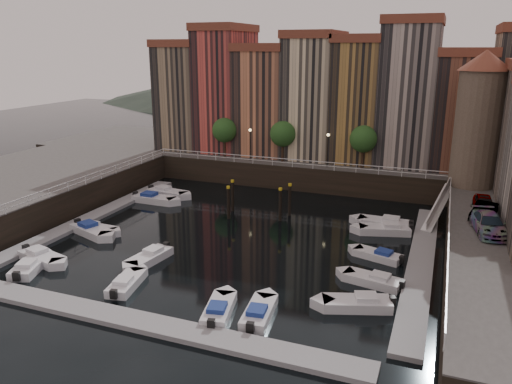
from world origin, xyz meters
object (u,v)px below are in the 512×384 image
at_px(mooring_pilings, 258,201).
at_px(boat_left_1, 91,230).
at_px(car_a, 484,204).
at_px(car_c, 489,225).
at_px(boat_left_0, 41,257).
at_px(boat_left_2, 95,229).
at_px(gangway, 439,205).
at_px(car_b, 484,212).
at_px(corner_tower, 479,117).

xyz_separation_m(mooring_pilings, boat_left_1, (-12.81, -10.50, -1.25)).
height_order(car_a, car_c, car_c).
bearing_deg(car_c, boat_left_1, 178.28).
height_order(boat_left_0, boat_left_2, boat_left_0).
height_order(boat_left_0, car_c, car_c).
bearing_deg(boat_left_2, boat_left_0, -86.14).
bearing_deg(gangway, car_a, -49.58).
xyz_separation_m(car_a, car_b, (-0.10, -2.36, -0.02)).
height_order(mooring_pilings, car_a, car_a).
distance_m(car_b, car_c, 3.51).
relative_size(car_a, car_b, 0.99).
bearing_deg(car_a, mooring_pilings, 177.98).
relative_size(gangway, boat_left_2, 1.84).
bearing_deg(boat_left_0, car_b, 38.28).
distance_m(corner_tower, boat_left_1, 39.84).
xyz_separation_m(corner_tower, boat_left_0, (-33.14, -26.08, -9.82)).
bearing_deg(car_b, boat_left_0, -140.12).
bearing_deg(boat_left_0, mooring_pilings, 67.93).
bearing_deg(corner_tower, car_b, -86.53).
bearing_deg(car_c, gangway, 100.50).
bearing_deg(mooring_pilings, boat_left_0, -126.58).
bearing_deg(boat_left_1, corner_tower, 50.05).
bearing_deg(car_a, car_b, -95.16).
height_order(gangway, boat_left_1, gangway).
xyz_separation_m(corner_tower, boat_left_2, (-33.30, -19.00, -9.85)).
relative_size(gangway, boat_left_1, 1.59).
relative_size(car_a, car_c, 0.79).
relative_size(mooring_pilings, car_c, 1.25).
bearing_deg(mooring_pilings, gangway, 14.49).
bearing_deg(corner_tower, mooring_pilings, -156.19).
height_order(boat_left_2, car_b, car_b).
relative_size(corner_tower, car_c, 2.64).
xyz_separation_m(boat_left_0, boat_left_2, (-0.16, 7.07, -0.02)).
distance_m(corner_tower, boat_left_0, 43.30).
height_order(boat_left_0, car_b, car_b).
xyz_separation_m(corner_tower, car_b, (0.68, -11.18, -6.51)).
xyz_separation_m(mooring_pilings, boat_left_0, (-12.64, -17.03, -1.28)).
height_order(corner_tower, boat_left_0, corner_tower).
distance_m(gangway, boat_left_2, 33.72).
distance_m(boat_left_0, boat_left_2, 7.08).
height_order(boat_left_1, car_c, car_c).
bearing_deg(car_a, boat_left_2, -165.99).
xyz_separation_m(gangway, car_b, (3.58, -6.68, 1.76)).
relative_size(boat_left_0, car_a, 1.20).
xyz_separation_m(boat_left_1, car_b, (33.98, 8.37, 3.28)).
bearing_deg(car_a, boat_left_0, -155.66).
distance_m(gangway, car_c, 11.02).
distance_m(boat_left_2, car_b, 35.03).
bearing_deg(car_b, mooring_pilings, -169.64).
bearing_deg(boat_left_2, car_b, 15.52).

